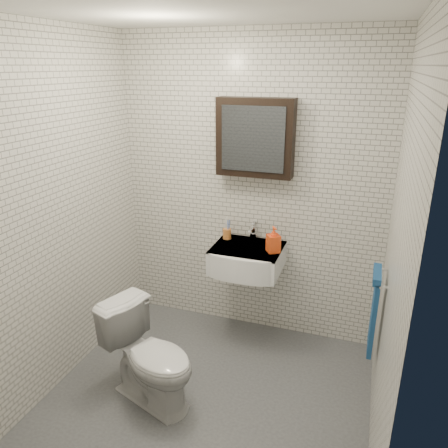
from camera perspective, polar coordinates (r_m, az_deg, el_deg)
name	(u,v)px	position (r m, az deg, el deg)	size (l,w,h in m)	color
ground	(209,394)	(3.36, -2.03, -21.36)	(2.20, 2.00, 0.01)	#47494E
room_shell	(206,199)	(2.63, -2.41, 3.23)	(2.22, 2.02, 2.51)	silver
washbasin	(246,259)	(3.52, 2.89, -4.65)	(0.55, 0.50, 0.20)	white
faucet	(253,232)	(3.63, 3.81, -1.11)	(0.06, 0.20, 0.15)	silver
mirror_cabinet	(255,138)	(3.42, 4.09, 11.16)	(0.60, 0.15, 0.60)	black
towel_rail	(374,308)	(3.09, 19.04, -10.31)	(0.09, 0.30, 0.58)	silver
toothbrush_cup	(227,233)	(3.66, 0.39, -1.21)	(0.09, 0.09, 0.19)	#C87432
soap_bottle	(273,239)	(3.41, 6.48, -2.02)	(0.09, 0.10, 0.21)	orange
toilet	(151,356)	(3.16, -9.56, -16.68)	(0.39, 0.69, 0.71)	silver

